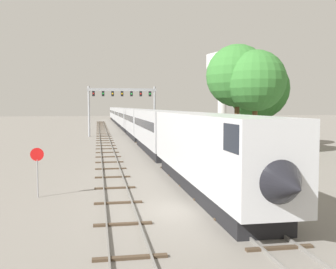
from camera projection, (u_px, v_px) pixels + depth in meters
The scene contains 10 objects.
ground_plane at pixel (190, 210), 20.29m from camera, with size 400.00×400.00×0.00m, color gray.
track_main at pixel (131, 132), 79.58m from camera, with size 2.60×200.00×0.16m.
track_near at pixel (105, 142), 58.98m from camera, with size 2.60×160.00×0.16m.
passenger_train at pixel (127, 118), 89.23m from camera, with size 3.04×152.40×4.80m.
signal_gantry at pixel (122, 99), 70.17m from camera, with size 12.10×0.49×8.75m.
water_tower at pixel (222, 66), 117.66m from camera, with size 9.64×9.64×21.60m.
stop_sign at pixel (37, 165), 23.01m from camera, with size 0.76×0.08×2.88m.
trackside_tree_left at pixel (255, 81), 42.98m from camera, with size 6.61×6.61×11.32m.
trackside_tree_mid at pixel (258, 88), 51.82m from camera, with size 8.05×8.05×11.60m.
trackside_tree_right at pixel (237, 76), 44.57m from camera, with size 6.98×6.98×12.14m.
Camera 1 is at (-4.55, -19.48, 5.26)m, focal length 42.82 mm.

